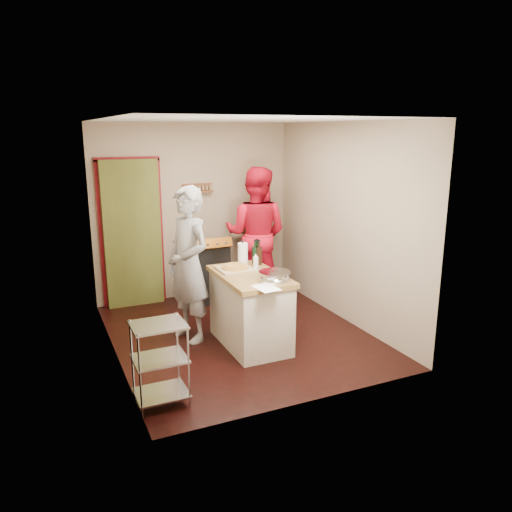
{
  "coord_description": "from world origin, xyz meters",
  "views": [
    {
      "loc": [
        -2.2,
        -5.4,
        2.48
      ],
      "look_at": [
        0.23,
        0.0,
        0.99
      ],
      "focal_mm": 35.0,
      "sensor_mm": 36.0,
      "label": 1
    }
  ],
  "objects_px": {
    "stove": "(206,271)",
    "wire_shelving": "(160,360)",
    "island": "(250,307)",
    "person_red": "(256,234)",
    "person_stripe": "(188,265)"
  },
  "relations": [
    {
      "from": "wire_shelving",
      "to": "island",
      "type": "relative_size",
      "value": 0.62
    },
    {
      "from": "stove",
      "to": "island",
      "type": "height_order",
      "value": "island"
    },
    {
      "from": "wire_shelving",
      "to": "person_stripe",
      "type": "bearing_deg",
      "value": 62.59
    },
    {
      "from": "stove",
      "to": "person_red",
      "type": "distance_m",
      "value": 0.93
    },
    {
      "from": "stove",
      "to": "wire_shelving",
      "type": "relative_size",
      "value": 1.26
    },
    {
      "from": "person_stripe",
      "to": "wire_shelving",
      "type": "bearing_deg",
      "value": -45.43
    },
    {
      "from": "person_stripe",
      "to": "person_red",
      "type": "xyz_separation_m",
      "value": [
        1.36,
        1.07,
        0.06
      ]
    },
    {
      "from": "person_red",
      "to": "island",
      "type": "bearing_deg",
      "value": 103.07
    },
    {
      "from": "wire_shelving",
      "to": "person_red",
      "type": "distance_m",
      "value": 3.21
    },
    {
      "from": "person_red",
      "to": "stove",
      "type": "bearing_deg",
      "value": 22.35
    },
    {
      "from": "wire_shelving",
      "to": "island",
      "type": "distance_m",
      "value": 1.56
    },
    {
      "from": "wire_shelving",
      "to": "island",
      "type": "bearing_deg",
      "value": 34.13
    },
    {
      "from": "person_red",
      "to": "wire_shelving",
      "type": "bearing_deg",
      "value": 89.0
    },
    {
      "from": "island",
      "to": "person_red",
      "type": "distance_m",
      "value": 1.78
    },
    {
      "from": "person_stripe",
      "to": "person_red",
      "type": "distance_m",
      "value": 1.73
    }
  ]
}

